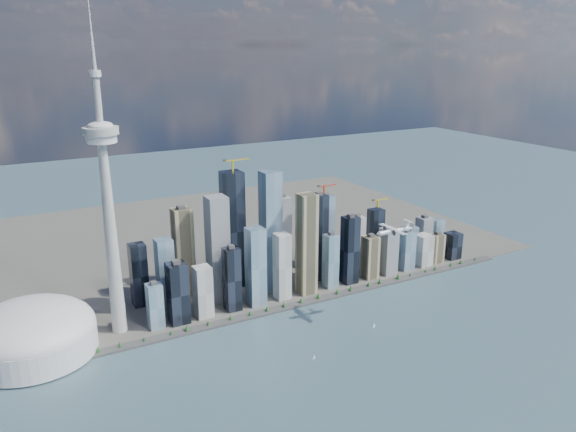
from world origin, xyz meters
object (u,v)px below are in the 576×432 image
airplane (394,230)px  sailboat_west (314,357)px  sailboat_east (374,326)px  needle_tower (108,203)px  dome_stadium (32,333)px

airplane → sailboat_west: 263.59m
sailboat_west → airplane: bearing=9.4°
sailboat_west → sailboat_east: sailboat_east is taller
needle_tower → sailboat_east: size_ratio=60.63×
dome_stadium → needle_tower: bearing=4.1°
dome_stadium → sailboat_west: dome_stadium is taller
sailboat_west → sailboat_east: (149.32, 38.92, 0.25)m
dome_stadium → sailboat_east: (543.36, -192.32, -36.52)m
needle_tower → dome_stadium: (-140.00, -10.00, -196.40)m
needle_tower → sailboat_west: bearing=-43.5°
dome_stadium → sailboat_west: bearing=-30.4°
needle_tower → dome_stadium: 241.40m
dome_stadium → sailboat_east: dome_stadium is taller
dome_stadium → sailboat_west: size_ratio=24.14×
airplane → sailboat_east: (-45.90, -13.87, -168.81)m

